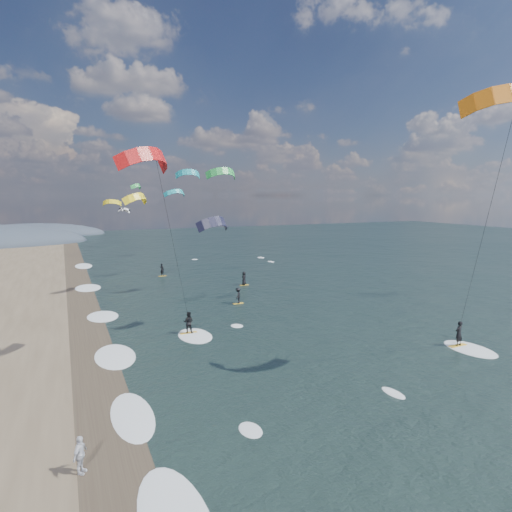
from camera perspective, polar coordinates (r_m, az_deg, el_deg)
name	(u,v)px	position (r m, az deg, el deg)	size (l,w,h in m)	color
ground	(375,427)	(23.39, 15.58, -21.06)	(260.00, 260.00, 0.00)	black
wet_sand_strip	(100,389)	(27.89, -20.09, -16.28)	(3.00, 240.00, 0.00)	#382D23
kitesurfer_near_a	(507,152)	(29.02, 30.44, 11.91)	(8.08, 8.92, 17.62)	gold
kitesurfer_near_b	(168,218)	(29.74, -11.60, 5.01)	(7.18, 9.16, 14.80)	gold
far_kitesurfers	(221,283)	(51.30, -4.64, -3.65)	(9.26, 19.81, 1.83)	gold
bg_kite_field	(160,192)	(67.35, -12.74, 8.29)	(14.94, 70.13, 7.43)	teal
shoreline_surf	(113,358)	(32.36, -18.59, -12.76)	(2.40, 79.40, 0.11)	white
beach_walker	(80,455)	(20.48, -22.40, -23.32)	(0.95, 0.39, 1.61)	silver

